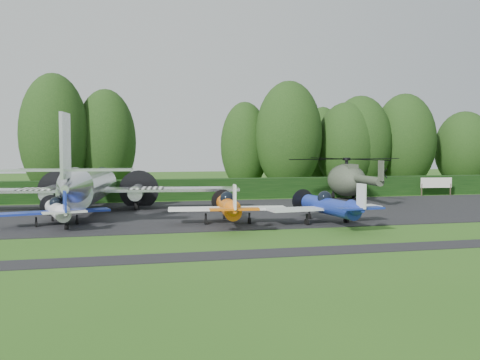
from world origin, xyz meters
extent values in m
plane|color=#2A5818|center=(0.00, 0.00, 0.00)|extent=(160.00, 160.00, 0.00)
cube|color=black|center=(0.00, 10.00, 0.00)|extent=(70.00, 18.00, 0.01)
cube|color=black|center=(0.00, -6.00, 0.00)|extent=(70.00, 2.00, 0.00)
cube|color=black|center=(0.00, 21.00, 0.00)|extent=(90.00, 1.60, 2.00)
cylinder|color=white|center=(-5.50, 12.42, 2.00)|extent=(2.42, 12.65, 2.42)
cone|color=white|center=(-5.50, 19.50, 2.00)|extent=(2.42, 1.58, 2.42)
cone|color=white|center=(-5.50, 4.83, 2.53)|extent=(2.42, 3.16, 2.42)
sphere|color=black|center=(-5.50, 18.49, 2.53)|extent=(1.58, 1.58, 1.58)
cube|color=white|center=(-5.50, 13.47, 1.69)|extent=(23.19, 2.53, 0.23)
cube|color=white|center=(-9.72, 13.47, 1.81)|extent=(2.74, 2.63, 0.05)
cube|color=white|center=(-1.29, 13.47, 1.81)|extent=(2.74, 2.63, 0.05)
cylinder|color=white|center=(-8.88, 14.11, 1.42)|extent=(1.16, 3.37, 1.16)
cylinder|color=white|center=(-2.13, 14.11, 1.42)|extent=(1.16, 3.37, 1.16)
cylinder|color=black|center=(-8.88, 16.48, 1.42)|extent=(3.37, 0.03, 3.37)
cylinder|color=black|center=(-2.13, 16.48, 1.42)|extent=(3.37, 0.03, 3.37)
cube|color=white|center=(-5.50, 3.99, 3.69)|extent=(7.90, 1.48, 0.15)
cube|color=white|center=(-5.50, 3.67, 5.16)|extent=(0.19, 2.32, 4.00)
cylinder|color=black|center=(-8.88, 13.68, 0.26)|extent=(0.26, 0.95, 0.95)
cylinder|color=black|center=(-2.13, 13.68, 0.26)|extent=(0.26, 0.95, 0.95)
cylinder|color=black|center=(-5.50, 3.57, 0.19)|extent=(0.19, 0.46, 0.46)
cylinder|color=silver|center=(-7.25, 5.26, 1.06)|extent=(0.92, 5.29, 0.92)
sphere|color=black|center=(-7.25, 5.83, 1.49)|extent=(0.81, 0.81, 0.81)
cube|color=#192D9A|center=(-7.25, 5.74, 0.91)|extent=(6.73, 1.25, 0.13)
cube|color=silver|center=(-7.25, 2.08, 1.30)|extent=(2.50, 0.67, 0.10)
cube|color=#192D9A|center=(-7.25, 1.99, 1.92)|extent=(0.10, 0.77, 1.25)
cylinder|color=black|center=(-7.25, 8.67, 1.06)|extent=(1.44, 0.02, 1.44)
cylinder|color=black|center=(-8.50, 5.55, 0.17)|extent=(0.13, 0.42, 0.42)
cylinder|color=black|center=(-6.00, 5.55, 0.17)|extent=(0.13, 0.42, 0.42)
cylinder|color=black|center=(-7.25, 7.76, 0.15)|extent=(0.12, 0.38, 0.38)
cylinder|color=#D8620C|center=(3.47, 3.38, 1.21)|extent=(1.06, 6.07, 1.06)
sphere|color=black|center=(3.47, 4.04, 1.71)|extent=(0.93, 0.93, 0.93)
cube|color=white|center=(3.47, 3.93, 1.05)|extent=(7.73, 1.44, 0.15)
cube|color=#D8620C|center=(3.47, -0.26, 1.49)|extent=(2.87, 0.77, 0.11)
cube|color=white|center=(3.47, -0.37, 2.21)|extent=(0.11, 0.88, 1.44)
cylinder|color=black|center=(3.47, 7.30, 1.21)|extent=(1.66, 0.02, 1.66)
cylinder|color=black|center=(2.04, 3.71, 0.20)|extent=(0.15, 0.49, 0.49)
cylinder|color=black|center=(4.91, 3.71, 0.20)|extent=(0.15, 0.49, 0.49)
cylinder|color=black|center=(3.47, 6.25, 0.18)|extent=(0.13, 0.44, 0.44)
cylinder|color=navy|center=(9.91, 2.00, 1.23)|extent=(1.07, 6.16, 1.07)
sphere|color=black|center=(9.91, 2.67, 1.73)|extent=(0.94, 0.94, 0.94)
cube|color=silver|center=(9.91, 2.56, 1.06)|extent=(7.83, 1.45, 0.16)
cube|color=navy|center=(9.91, -1.69, 1.51)|extent=(2.91, 0.78, 0.11)
cube|color=silver|center=(9.91, -1.81, 2.24)|extent=(0.11, 0.90, 1.45)
cylinder|color=black|center=(9.91, 5.97, 1.23)|extent=(1.68, 0.02, 1.68)
cylinder|color=black|center=(8.45, 2.34, 0.20)|extent=(0.16, 0.49, 0.49)
cylinder|color=black|center=(11.36, 2.34, 0.20)|extent=(0.16, 0.49, 0.49)
cylinder|color=black|center=(9.91, 4.91, 0.18)|extent=(0.13, 0.45, 0.45)
ellipsoid|color=#374031|center=(18.19, 17.69, 1.89)|extent=(3.28, 6.00, 3.14)
cylinder|color=#374031|center=(18.19, 12.96, 2.20)|extent=(0.73, 6.30, 0.73)
cube|color=#374031|center=(18.19, 9.71, 3.15)|extent=(0.13, 0.94, 1.68)
cylinder|color=black|center=(18.19, 17.69, 3.46)|extent=(0.31, 0.31, 0.84)
cylinder|color=black|center=(18.19, 17.69, 3.94)|extent=(0.73, 0.73, 0.26)
cylinder|color=black|center=(18.19, 17.69, 3.94)|extent=(12.60, 12.60, 0.06)
cube|color=#374031|center=(18.19, 16.85, 3.10)|extent=(0.94, 2.10, 0.73)
ellipsoid|color=black|center=(18.19, 19.37, 1.99)|extent=(1.99, 1.99, 1.80)
cylinder|color=black|center=(17.14, 18.53, 0.31)|extent=(0.19, 0.59, 0.59)
cylinder|color=black|center=(19.24, 18.53, 0.31)|extent=(0.19, 0.59, 0.59)
cylinder|color=black|center=(18.19, 14.33, 0.26)|extent=(0.17, 0.50, 0.50)
cylinder|color=#3F3326|center=(27.43, 19.23, 0.63)|extent=(0.13, 0.13, 1.27)
cylinder|color=#3F3326|center=(30.60, 19.23, 0.63)|extent=(0.13, 0.13, 1.27)
cube|color=silver|center=(29.01, 19.23, 1.37)|extent=(3.38, 0.08, 1.06)
cylinder|color=black|center=(23.38, 29.30, 1.71)|extent=(0.70, 0.70, 3.42)
ellipsoid|color=black|center=(23.38, 29.30, 5.22)|extent=(7.26, 7.26, 10.44)
cylinder|color=black|center=(39.77, 29.65, 1.58)|extent=(0.70, 0.70, 3.16)
ellipsoid|color=black|center=(39.77, 29.65, 4.82)|extent=(7.30, 7.30, 9.64)
cylinder|color=black|center=(31.37, 29.77, 1.92)|extent=(0.70, 0.70, 3.83)
ellipsoid|color=black|center=(31.37, 29.77, 5.85)|extent=(7.67, 7.67, 11.71)
cylinder|color=black|center=(11.60, 32.32, 1.72)|extent=(0.70, 0.70, 3.45)
ellipsoid|color=black|center=(11.60, 32.32, 5.26)|extent=(5.81, 5.81, 10.53)
cylinder|color=black|center=(-4.58, 29.24, 1.85)|extent=(0.70, 0.70, 3.71)
ellipsoid|color=black|center=(-4.58, 29.24, 5.66)|extent=(6.43, 6.43, 11.33)
cylinder|color=black|center=(16.09, 29.12, 2.09)|extent=(0.70, 0.70, 4.18)
ellipsoid|color=black|center=(16.09, 29.12, 6.38)|extent=(7.78, 7.78, 12.77)
cylinder|color=black|center=(-9.73, 27.64, 2.07)|extent=(0.70, 0.70, 4.14)
ellipsoid|color=black|center=(-9.73, 27.64, 6.33)|extent=(6.97, 6.97, 12.66)
cylinder|color=black|center=(23.45, 37.00, 1.71)|extent=(0.70, 0.70, 3.43)
ellipsoid|color=black|center=(23.45, 37.00, 5.23)|extent=(5.23, 5.23, 10.47)
cylinder|color=black|center=(25.42, 29.75, 1.85)|extent=(0.70, 0.70, 3.70)
ellipsoid|color=black|center=(25.42, 29.75, 5.66)|extent=(7.58, 7.58, 11.31)
camera|label=1|loc=(-3.59, -30.27, 5.08)|focal=40.00mm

